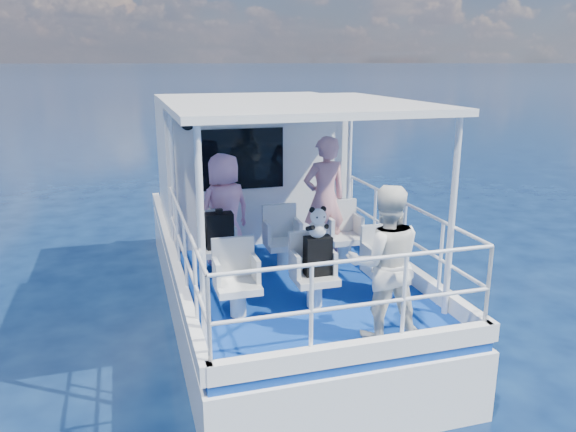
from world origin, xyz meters
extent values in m
plane|color=#071535|center=(0.00, 0.00, 0.00)|extent=(2000.00, 2000.00, 0.00)
cube|color=white|center=(0.00, 1.00, 0.00)|extent=(3.00, 7.00, 1.60)
cube|color=navy|center=(0.00, 1.00, 0.85)|extent=(2.90, 6.90, 0.10)
cube|color=white|center=(0.00, 2.30, 2.00)|extent=(2.85, 2.00, 2.20)
cube|color=white|center=(0.00, -0.20, 3.14)|extent=(3.00, 3.20, 0.08)
cylinder|color=white|center=(-1.35, -1.70, 2.00)|extent=(0.07, 0.07, 2.20)
cylinder|color=white|center=(1.35, -1.70, 2.00)|extent=(0.07, 0.07, 2.20)
cylinder|color=white|center=(-1.35, 1.20, 2.00)|extent=(0.07, 0.07, 2.20)
cylinder|color=white|center=(1.35, 1.20, 2.00)|extent=(0.07, 0.07, 2.20)
cube|color=silver|center=(-0.90, 0.20, 1.09)|extent=(0.48, 0.46, 0.38)
cube|color=silver|center=(0.00, 0.20, 1.09)|extent=(0.48, 0.46, 0.38)
cube|color=silver|center=(0.90, 0.20, 1.09)|extent=(0.48, 0.46, 0.38)
cube|color=silver|center=(-0.90, -1.10, 1.09)|extent=(0.48, 0.46, 0.38)
cube|color=silver|center=(0.00, -1.10, 1.09)|extent=(0.48, 0.46, 0.38)
cube|color=silver|center=(0.90, -1.10, 1.09)|extent=(0.48, 0.46, 0.38)
imported|color=pink|center=(-0.74, 0.54, 1.68)|extent=(0.69, 0.59, 1.57)
imported|color=#CD848C|center=(0.66, 0.40, 1.78)|extent=(0.69, 0.49, 1.77)
imported|color=white|center=(0.42, -2.00, 1.70)|extent=(0.89, 0.76, 1.60)
cube|color=black|center=(-0.87, 0.19, 1.51)|extent=(0.36, 0.20, 0.47)
cube|color=black|center=(0.04, -1.09, 1.51)|extent=(0.30, 0.17, 0.45)
cube|color=black|center=(-0.87, 0.20, 1.78)|extent=(0.09, 0.05, 0.05)
camera|label=1|loc=(-1.99, -6.78, 3.65)|focal=35.00mm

